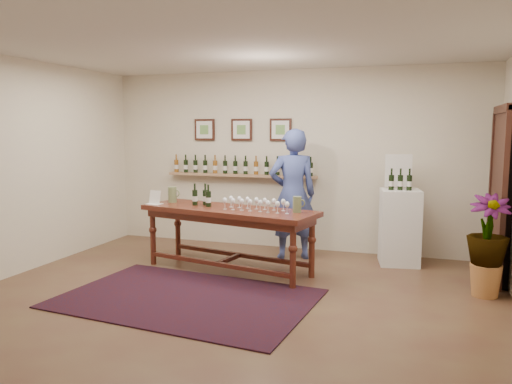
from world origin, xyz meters
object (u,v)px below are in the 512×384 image
(display_pedestal, at_px, (399,227))
(person, at_px, (293,194))
(potted_plant, at_px, (487,245))
(tasting_table, at_px, (228,218))

(display_pedestal, relative_size, person, 0.56)
(potted_plant, distance_m, person, 2.70)
(display_pedestal, relative_size, potted_plant, 1.05)
(potted_plant, relative_size, person, 0.53)
(potted_plant, height_order, person, person)
(display_pedestal, height_order, person, person)
(display_pedestal, distance_m, person, 1.57)
(tasting_table, relative_size, person, 1.32)
(display_pedestal, distance_m, potted_plant, 1.51)
(tasting_table, bearing_deg, display_pedestal, 38.61)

